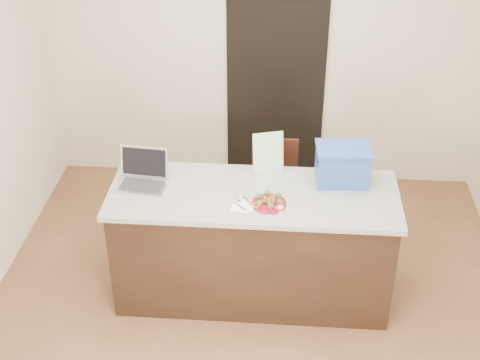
# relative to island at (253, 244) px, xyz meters

# --- Properties ---
(ground) EXTENTS (4.00, 4.00, 0.00)m
(ground) POSITION_rel_island_xyz_m (0.00, -0.25, -0.46)
(ground) COLOR brown
(ground) RESTS_ON ground
(room_shell) EXTENTS (4.00, 4.00, 4.00)m
(room_shell) POSITION_rel_island_xyz_m (0.00, -0.25, 1.16)
(room_shell) COLOR white
(room_shell) RESTS_ON ground
(doorway) EXTENTS (0.90, 0.02, 2.00)m
(doorway) POSITION_rel_island_xyz_m (0.10, 1.73, 0.54)
(doorway) COLOR black
(doorway) RESTS_ON ground
(island) EXTENTS (2.06, 0.76, 0.92)m
(island) POSITION_rel_island_xyz_m (0.00, 0.00, 0.00)
(island) COLOR black
(island) RESTS_ON ground
(plate) EXTENTS (0.24, 0.24, 0.02)m
(plate) POSITION_rel_island_xyz_m (0.11, -0.14, 0.47)
(plate) COLOR maroon
(plate) RESTS_ON island
(meatballs) EXTENTS (0.09, 0.09, 0.04)m
(meatballs) POSITION_rel_island_xyz_m (0.11, -0.14, 0.49)
(meatballs) COLOR brown
(meatballs) RESTS_ON plate
(broccoli) EXTENTS (0.20, 0.20, 0.04)m
(broccoli) POSITION_rel_island_xyz_m (0.11, -0.14, 0.50)
(broccoli) COLOR #214D14
(broccoli) RESTS_ON plate
(pepper_rings) EXTENTS (0.22, 0.21, 0.01)m
(pepper_rings) POSITION_rel_island_xyz_m (0.11, -0.14, 0.48)
(pepper_rings) COLOR gold
(pepper_rings) RESTS_ON plate
(napkin) EXTENTS (0.17, 0.17, 0.01)m
(napkin) POSITION_rel_island_xyz_m (-0.06, -0.17, 0.46)
(napkin) COLOR white
(napkin) RESTS_ON island
(fork) EXTENTS (0.10, 0.16, 0.00)m
(fork) POSITION_rel_island_xyz_m (-0.08, -0.16, 0.47)
(fork) COLOR #B8B8BD
(fork) RESTS_ON napkin
(knife) EXTENTS (0.07, 0.20, 0.01)m
(knife) POSITION_rel_island_xyz_m (-0.03, -0.19, 0.47)
(knife) COLOR white
(knife) RESTS_ON napkin
(yogurt_bottle) EXTENTS (0.03, 0.03, 0.07)m
(yogurt_bottle) POSITION_rel_island_xyz_m (0.19, -0.22, 0.49)
(yogurt_bottle) COLOR white
(yogurt_bottle) RESTS_ON island
(laptop) EXTENTS (0.38, 0.31, 0.25)m
(laptop) POSITION_rel_island_xyz_m (-0.80, 0.08, 0.53)
(laptop) COLOR silver
(laptop) RESTS_ON island
(leaflet) EXTENTS (0.23, 0.11, 0.32)m
(leaflet) POSITION_rel_island_xyz_m (0.09, 0.29, 0.62)
(leaflet) COLOR white
(leaflet) RESTS_ON island
(blue_box) EXTENTS (0.40, 0.30, 0.28)m
(blue_box) POSITION_rel_island_xyz_m (0.62, 0.21, 0.60)
(blue_box) COLOR #294696
(blue_box) RESTS_ON island
(chair) EXTENTS (0.39, 0.39, 0.87)m
(chair) POSITION_rel_island_xyz_m (0.13, 0.79, 0.03)
(chair) COLOR #361710
(chair) RESTS_ON ground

